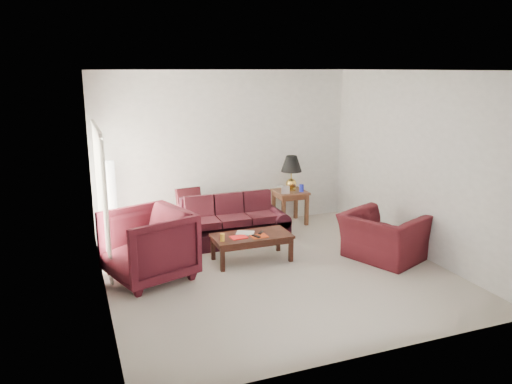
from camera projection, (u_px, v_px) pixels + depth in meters
floor at (276, 271)px, 7.67m from camera, size 5.00×5.00×0.00m
blinds at (101, 197)px, 7.76m from camera, size 0.10×2.00×2.16m
sofa at (232, 221)px, 8.83m from camera, size 2.04×1.04×0.81m
throw_pillow at (189, 200)px, 9.13m from camera, size 0.47×0.27×0.47m
end_table at (290, 207)px, 9.96m from camera, size 0.65×0.65×0.66m
table_lamp at (291, 173)px, 9.85m from camera, size 0.43×0.43×0.69m
clock at (286, 190)px, 9.64m from camera, size 0.16×0.09×0.15m
blue_canister at (301, 188)px, 9.80m from camera, size 0.09×0.09×0.14m
picture_frame at (281, 186)px, 9.93m from camera, size 0.19×0.20×0.05m
floor_lamp at (111, 202)px, 8.73m from camera, size 0.26×0.26×1.49m
armchair_left at (148, 245)px, 7.26m from camera, size 1.44×1.42×1.04m
armchair_right at (382, 237)px, 8.05m from camera, size 1.39×1.47×0.76m
coffee_table at (252, 248)px, 8.03m from camera, size 1.40×1.08×0.44m
magazine_red at (239, 237)px, 7.83m from camera, size 0.27×0.21×0.01m
magazine_white at (245, 233)px, 8.04m from camera, size 0.34×0.32×0.02m
magazine_orange at (259, 236)px, 7.88m from camera, size 0.27×0.21×0.01m
remote_a at (256, 236)px, 7.83m from camera, size 0.11×0.17×0.02m
remote_b at (261, 232)px, 8.00m from camera, size 0.13×0.15×0.02m
yellow_glass at (222, 237)px, 7.67m from camera, size 0.09×0.09×0.12m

